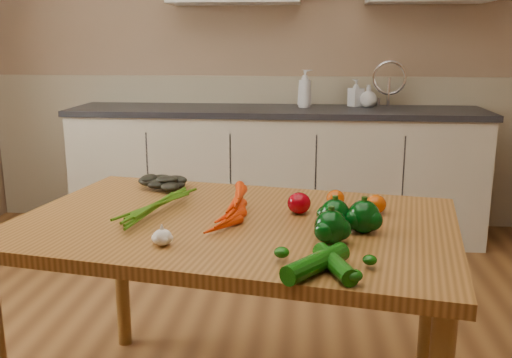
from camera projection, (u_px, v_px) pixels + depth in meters
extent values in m
cube|color=#9C7C5D|center=(252.00, 48.00, 4.17)|extent=(4.00, 0.02, 2.60)
cube|color=tan|center=(252.00, 150.00, 4.32)|extent=(3.98, 0.03, 1.10)
cube|color=#BDB59E|center=(275.00, 174.00, 4.04)|extent=(2.80, 0.60, 0.86)
cube|color=#29292E|center=(276.00, 111.00, 3.94)|extent=(2.84, 0.64, 0.04)
cube|color=#99999E|center=(391.00, 118.00, 3.87)|extent=(0.55, 0.42, 0.10)
cylinder|color=silver|center=(389.00, 89.00, 4.01)|extent=(0.02, 0.02, 0.24)
cube|color=#99612C|center=(234.00, 225.00, 1.90)|extent=(1.57, 1.16, 0.04)
cylinder|color=brown|center=(121.00, 268.00, 2.53)|extent=(0.06, 0.06, 0.73)
cylinder|color=brown|center=(428.00, 303.00, 2.19)|extent=(0.06, 0.06, 0.73)
imported|color=silver|center=(305.00, 89.00, 3.94)|extent=(0.12, 0.12, 0.26)
imported|color=silver|center=(356.00, 93.00, 4.02)|extent=(0.12, 0.12, 0.19)
imported|color=silver|center=(369.00, 96.00, 3.98)|extent=(0.17, 0.17, 0.15)
ellipsoid|color=white|center=(162.00, 237.00, 1.65)|extent=(0.06, 0.06, 0.05)
sphere|color=#023208|center=(335.00, 215.00, 1.78)|extent=(0.10, 0.10, 0.10)
sphere|color=#023208|center=(364.00, 217.00, 1.76)|extent=(0.10, 0.10, 0.10)
sphere|color=#023208|center=(331.00, 227.00, 1.66)|extent=(0.10, 0.10, 0.10)
ellipsoid|color=#8B020C|center=(299.00, 203.00, 1.95)|extent=(0.08, 0.08, 0.07)
ellipsoid|color=#B84104|center=(335.00, 198.00, 2.04)|extent=(0.07, 0.07, 0.06)
ellipsoid|color=#B84104|center=(376.00, 204.00, 1.96)|extent=(0.07, 0.07, 0.06)
cylinder|color=#094006|center=(335.00, 264.00, 1.45)|extent=(0.11, 0.20, 0.05)
cylinder|color=#094006|center=(316.00, 263.00, 1.45)|extent=(0.18, 0.21, 0.05)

